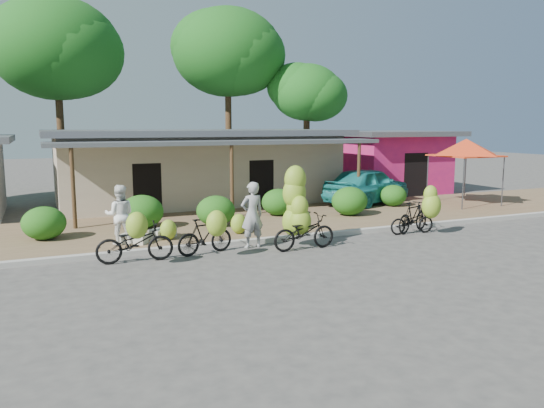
{
  "coord_description": "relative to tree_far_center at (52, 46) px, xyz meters",
  "views": [
    {
      "loc": [
        -6.6,
        -12.6,
        3.56
      ],
      "look_at": [
        -0.22,
        1.88,
        1.2
      ],
      "focal_mm": 35.0,
      "sensor_mm": 36.0,
      "label": 1
    }
  ],
  "objects": [
    {
      "name": "loose_banana_b",
      "position": [
        4.82,
        -13.07,
        -6.91
      ],
      "size": [
        0.52,
        0.44,
        0.65
      ],
      "primitive_type": "ellipsoid",
      "color": "#9DC130",
      "rests_on": "sidewalk"
    },
    {
      "name": "sack_near",
      "position": [
        2.46,
        -12.72,
        -7.09
      ],
      "size": [
        0.93,
        0.81,
        0.3
      ],
      "primitive_type": "cube",
      "rotation": [
        0.0,
        0.0,
        0.59
      ],
      "color": "beige",
      "rests_on": "sidewalk"
    },
    {
      "name": "tree_near_right",
      "position": [
        13.0,
        -1.5,
        -1.87
      ],
      "size": [
        4.18,
        3.98,
        7.05
      ],
      "color": "brown",
      "rests_on": "ground"
    },
    {
      "name": "bike_right",
      "position": [
        10.53,
        -14.83,
        -6.66
      ],
      "size": [
        1.81,
        1.43,
        1.63
      ],
      "rotation": [
        0.0,
        0.0,
        1.93
      ],
      "color": "black",
      "rests_on": "ground"
    },
    {
      "name": "sidewalk",
      "position": [
        5.69,
        -11.11,
        -7.3
      ],
      "size": [
        60.0,
        6.0,
        0.12
      ],
      "primitive_type": "cube",
      "color": "olive",
      "rests_on": "ground"
    },
    {
      "name": "vendor",
      "position": [
        4.69,
        -14.57,
        -6.38
      ],
      "size": [
        0.74,
        0.52,
        1.94
      ],
      "primitive_type": "imported",
      "rotation": [
        0.0,
        0.0,
        3.22
      ],
      "color": "gray",
      "rests_on": "ground"
    },
    {
      "name": "hedge_5",
      "position": [
        12.92,
        -10.23,
        -6.78
      ],
      "size": [
        1.17,
        1.05,
        0.91
      ],
      "primitive_type": "ellipsoid",
      "color": "#184E12",
      "rests_on": "sidewalk"
    },
    {
      "name": "bike_center",
      "position": [
        5.95,
        -15.15,
        -6.42
      ],
      "size": [
        1.97,
        1.23,
        2.4
      ],
      "rotation": [
        0.0,
        0.0,
        1.61
      ],
      "color": "black",
      "rests_on": "ground"
    },
    {
      "name": "tree_center_right",
      "position": [
        9.0,
        0.5,
        0.36
      ],
      "size": [
        6.21,
        6.17,
        10.08
      ],
      "color": "brown",
      "rests_on": "ground"
    },
    {
      "name": "loose_banana_a",
      "position": [
        2.55,
        -13.08,
        -6.92
      ],
      "size": [
        0.5,
        0.42,
        0.62
      ],
      "primitive_type": "ellipsoid",
      "color": "#9DC130",
      "rests_on": "sidewalk"
    },
    {
      "name": "red_canopy",
      "position": [
        16.09,
        -11.02,
        -4.74
      ],
      "size": [
        3.5,
        3.5,
        2.86
      ],
      "color": "#59595E",
      "rests_on": "sidewalk"
    },
    {
      "name": "teal_van",
      "position": [
        12.34,
        -9.11,
        -6.43
      ],
      "size": [
        5.12,
        3.68,
        1.62
      ],
      "primitive_type": "imported",
      "rotation": [
        0.0,
        0.0,
        1.99
      ],
      "color": "#1B7977",
      "rests_on": "sidewalk"
    },
    {
      "name": "hedge_3",
      "position": [
        7.43,
        -10.4,
        -6.72
      ],
      "size": [
        1.32,
        1.18,
        1.03
      ],
      "primitive_type": "ellipsoid",
      "color": "#184E12",
      "rests_on": "sidewalk"
    },
    {
      "name": "bystander",
      "position": [
        1.15,
        -13.11,
        -6.37
      ],
      "size": [
        0.97,
        0.83,
        1.74
      ],
      "primitive_type": "imported",
      "rotation": [
        0.0,
        0.0,
        2.91
      ],
      "color": "white",
      "rests_on": "sidewalk"
    },
    {
      "name": "shop_main",
      "position": [
        5.69,
        -5.18,
        -5.63
      ],
      "size": [
        13.0,
        8.5,
        3.35
      ],
      "color": "#C3B093",
      "rests_on": "ground"
    },
    {
      "name": "loose_banana_c",
      "position": [
        6.8,
        -13.22,
        -6.89
      ],
      "size": [
        0.55,
        0.47,
        0.69
      ],
      "primitive_type": "ellipsoid",
      "color": "#9DC130",
      "rests_on": "sidewalk"
    },
    {
      "name": "tree_far_center",
      "position": [
        0.0,
        0.0,
        0.0
      ],
      "size": [
        6.25,
        6.22,
        9.74
      ],
      "color": "brown",
      "rests_on": "ground"
    },
    {
      "name": "hedge_2",
      "position": [
        4.57,
        -11.47,
        -6.71
      ],
      "size": [
        1.34,
        1.21,
        1.05
      ],
      "primitive_type": "ellipsoid",
      "color": "#184E12",
      "rests_on": "sidewalk"
    },
    {
      "name": "bike_far_left",
      "position": [
        1.26,
        -14.97,
        -6.77
      ],
      "size": [
        2.02,
        1.28,
        1.44
      ],
      "rotation": [
        0.0,
        0.0,
        1.52
      ],
      "color": "black",
      "rests_on": "ground"
    },
    {
      "name": "hedge_1",
      "position": [
        2.14,
        -10.97,
        -6.67
      ],
      "size": [
        1.46,
        1.31,
        1.14
      ],
      "primitive_type": "ellipsoid",
      "color": "#184E12",
      "rests_on": "sidewalk"
    },
    {
      "name": "ground",
      "position": [
        5.69,
        -16.11,
        -7.36
      ],
      "size": [
        100.0,
        100.0,
        0.0
      ],
      "primitive_type": "plane",
      "color": "#423F3D",
      "rests_on": "ground"
    },
    {
      "name": "shop_pink",
      "position": [
        16.19,
        -5.12,
        -5.68
      ],
      "size": [
        6.0,
        6.0,
        3.25
      ],
      "color": "#DE2263",
      "rests_on": "ground"
    },
    {
      "name": "hedge_0",
      "position": [
        -0.88,
        -11.51,
        -6.73
      ],
      "size": [
        1.3,
        1.17,
        1.01
      ],
      "primitive_type": "ellipsoid",
      "color": "#184E12",
      "rests_on": "sidewalk"
    },
    {
      "name": "sack_far",
      "position": [
        1.51,
        -13.16,
        -7.1
      ],
      "size": [
        0.83,
        0.75,
        0.28
      ],
      "primitive_type": "cube",
      "rotation": [
        0.0,
        0.0,
        -0.63
      ],
      "color": "beige",
      "rests_on": "sidewalk"
    },
    {
      "name": "hedge_4",
      "position": [
        9.95,
        -11.48,
        -6.69
      ],
      "size": [
        1.41,
        1.27,
        1.1
      ],
      "primitive_type": "ellipsoid",
      "color": "#184E12",
      "rests_on": "sidewalk"
    },
    {
      "name": "bike_left",
      "position": [
        3.23,
        -14.9,
        -6.76
      ],
      "size": [
        1.76,
        1.29,
        1.32
      ],
      "rotation": [
        0.0,
        0.0,
        1.79
      ],
      "color": "black",
      "rests_on": "ground"
    },
    {
      "name": "curb",
      "position": [
        5.69,
        -14.11,
        -7.28
      ],
      "size": [
        60.0,
        0.25,
        0.15
      ],
      "primitive_type": "cube",
      "color": "#A8A399",
      "rests_on": "ground"
    },
    {
      "name": "bike_far_right",
      "position": [
        10.25,
        -14.85,
        -6.93
      ],
      "size": [
        1.66,
        0.66,
        0.86
      ],
      "rotation": [
        0.0,
        0.0,
        1.52
      ],
      "color": "black",
      "rests_on": "ground"
    }
  ]
}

